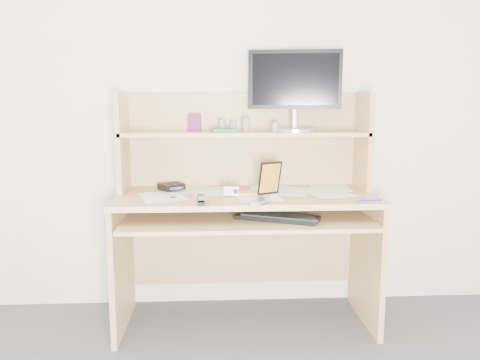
{
  "coord_description": "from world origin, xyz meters",
  "views": [
    {
      "loc": [
        -0.16,
        -1.03,
        1.23
      ],
      "look_at": [
        -0.04,
        1.43,
        0.84
      ],
      "focal_mm": 35.0,
      "sensor_mm": 36.0,
      "label": 1
    }
  ],
  "objects_px": {
    "desk": "(245,201)",
    "game_case": "(270,178)",
    "tv_remote": "(261,201)",
    "keyboard": "(277,217)",
    "monitor": "(295,88)"
  },
  "relations": [
    {
      "from": "tv_remote",
      "to": "keyboard",
      "type": "bearing_deg",
      "value": 68.6
    },
    {
      "from": "tv_remote",
      "to": "game_case",
      "type": "height_order",
      "value": "game_case"
    },
    {
      "from": "game_case",
      "to": "monitor",
      "type": "xyz_separation_m",
      "value": [
        0.17,
        0.24,
        0.48
      ]
    },
    {
      "from": "keyboard",
      "to": "game_case",
      "type": "xyz_separation_m",
      "value": [
        -0.02,
        0.13,
        0.18
      ]
    },
    {
      "from": "game_case",
      "to": "keyboard",
      "type": "bearing_deg",
      "value": -106.44
    },
    {
      "from": "desk",
      "to": "game_case",
      "type": "distance_m",
      "value": 0.24
    },
    {
      "from": "monitor",
      "to": "game_case",
      "type": "bearing_deg",
      "value": -115.75
    },
    {
      "from": "game_case",
      "to": "monitor",
      "type": "distance_m",
      "value": 0.56
    },
    {
      "from": "desk",
      "to": "keyboard",
      "type": "distance_m",
      "value": 0.3
    },
    {
      "from": "desk",
      "to": "game_case",
      "type": "height_order",
      "value": "desk"
    },
    {
      "from": "desk",
      "to": "monitor",
      "type": "xyz_separation_m",
      "value": [
        0.29,
        0.1,
        0.63
      ]
    },
    {
      "from": "keyboard",
      "to": "monitor",
      "type": "xyz_separation_m",
      "value": [
        0.14,
        0.37,
        0.66
      ]
    },
    {
      "from": "desk",
      "to": "keyboard",
      "type": "height_order",
      "value": "desk"
    },
    {
      "from": "desk",
      "to": "monitor",
      "type": "distance_m",
      "value": 0.7
    },
    {
      "from": "monitor",
      "to": "keyboard",
      "type": "bearing_deg",
      "value": -102.22
    }
  ]
}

